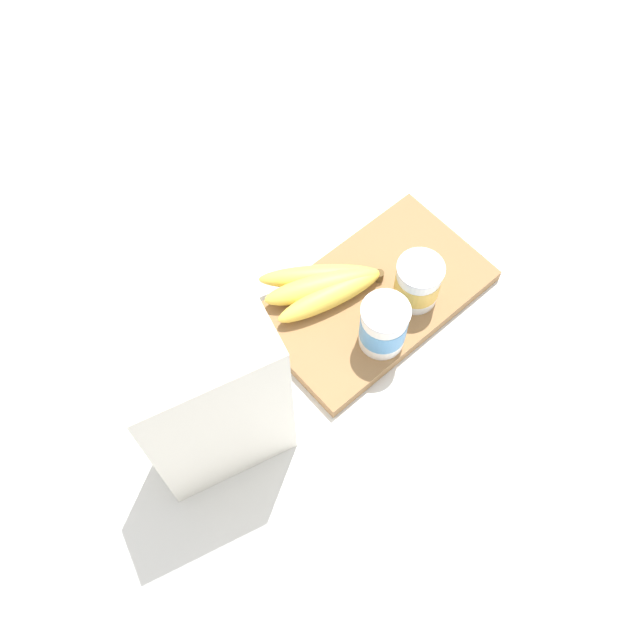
{
  "coord_description": "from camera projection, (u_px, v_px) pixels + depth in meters",
  "views": [
    {
      "loc": [
        0.42,
        0.35,
        0.94
      ],
      "look_at": [
        0.11,
        0.0,
        0.07
      ],
      "focal_mm": 39.84,
      "sensor_mm": 36.0,
      "label": 1
    }
  ],
  "objects": [
    {
      "name": "ground_plane",
      "position": [
        373.0,
        301.0,
        1.09
      ],
      "size": [
        2.4,
        2.4,
        0.0
      ],
      "primitive_type": "plane",
      "color": "silver"
    },
    {
      "name": "banana_bunch",
      "position": [
        324.0,
        286.0,
        1.05
      ],
      "size": [
        0.18,
        0.14,
        0.04
      ],
      "color": "#F1CA4B",
      "rests_on": "cutting_board"
    },
    {
      "name": "yogurt_cup_front",
      "position": [
        418.0,
        282.0,
        1.03
      ],
      "size": [
        0.07,
        0.07,
        0.08
      ],
      "color": "white",
      "rests_on": "cutting_board"
    },
    {
      "name": "cutting_board",
      "position": [
        374.0,
        297.0,
        1.08
      ],
      "size": [
        0.35,
        0.2,
        0.02
      ],
      "primitive_type": "cube",
      "color": "olive",
      "rests_on": "ground_plane"
    },
    {
      "name": "cereal_box",
      "position": [
        214.0,
        410.0,
        0.85
      ],
      "size": [
        0.19,
        0.12,
        0.29
      ],
      "primitive_type": "cube",
      "rotation": [
        0.0,
        0.0,
        -0.26
      ],
      "color": "white",
      "rests_on": "ground_plane"
    },
    {
      "name": "yogurt_cup_back",
      "position": [
        383.0,
        326.0,
        0.99
      ],
      "size": [
        0.07,
        0.07,
        0.09
      ],
      "color": "white",
      "rests_on": "cutting_board"
    }
  ]
}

